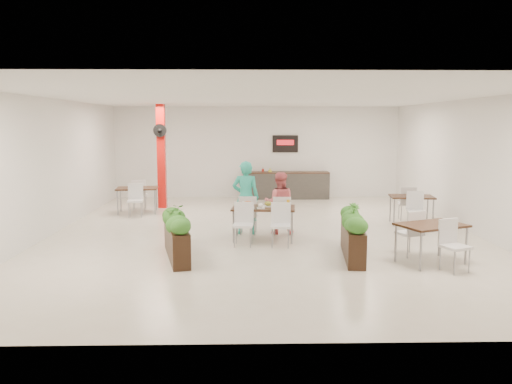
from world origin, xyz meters
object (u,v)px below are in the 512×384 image
at_px(planter_left, 176,232).
at_px(planter_right, 353,232).
at_px(side_table_a, 137,192).
at_px(main_table, 263,212).
at_px(side_table_b, 412,201).
at_px(diner_woman, 279,203).
at_px(diner_man, 246,198).
at_px(red_column, 161,155).
at_px(service_counter, 286,185).
at_px(side_table_c, 431,231).

distance_m(planter_left, planter_right, 3.46).
xyz_separation_m(planter_left, side_table_a, (-1.82, 4.99, 0.11)).
distance_m(main_table, side_table_b, 4.26).
bearing_deg(diner_woman, side_table_b, -158.03).
relative_size(main_table, diner_man, 1.00).
relative_size(red_column, side_table_a, 1.93).
bearing_deg(service_counter, main_table, -99.18).
distance_m(diner_woman, planter_right, 2.52).
bearing_deg(planter_right, diner_man, 134.38).
distance_m(planter_right, side_table_b, 3.87).
bearing_deg(planter_left, red_column, 101.86).
bearing_deg(side_table_c, planter_right, 138.85).
relative_size(red_column, diner_man, 1.84).
relative_size(planter_right, side_table_a, 1.23).
height_order(side_table_b, side_table_c, same).
bearing_deg(service_counter, planter_left, -109.62).
bearing_deg(side_table_b, main_table, -149.66).
xyz_separation_m(planter_right, side_table_c, (1.37, -0.47, 0.12)).
xyz_separation_m(service_counter, diner_woman, (-0.60, -5.63, 0.25)).
relative_size(red_column, planter_right, 1.57).
relative_size(diner_man, side_table_a, 1.05).
bearing_deg(main_table, red_column, 124.04).
relative_size(planter_left, side_table_b, 1.20).
height_order(planter_left, side_table_b, planter_left).
height_order(diner_woman, side_table_b, diner_woman).
xyz_separation_m(service_counter, side_table_c, (2.07, -8.24, 0.13)).
bearing_deg(side_table_a, planter_right, -49.91).
bearing_deg(planter_left, planter_right, -0.39).
bearing_deg(planter_right, side_table_b, 55.08).
bearing_deg(side_table_c, service_counter, 81.75).
distance_m(service_counter, planter_right, 7.80).
bearing_deg(side_table_b, diner_man, -159.47).
bearing_deg(side_table_a, side_table_c, -45.88).
bearing_deg(diner_man, side_table_c, 148.76).
bearing_deg(diner_man, planter_left, 63.11).
relative_size(red_column, planter_left, 1.60).
bearing_deg(diner_man, main_table, 126.53).
height_order(planter_right, side_table_b, planter_right).
bearing_deg(planter_right, main_table, 138.89).
distance_m(diner_woman, side_table_b, 3.66).
bearing_deg(planter_right, service_counter, 95.10).
height_order(service_counter, side_table_a, service_counter).
xyz_separation_m(planter_left, planter_right, (3.46, -0.02, -0.01)).
height_order(diner_woman, planter_right, diner_woman).
height_order(side_table_a, side_table_c, same).
bearing_deg(service_counter, side_table_c, -75.92).
xyz_separation_m(side_table_b, side_table_c, (-0.84, -3.64, 0.00)).
bearing_deg(main_table, planter_left, -139.97).
bearing_deg(side_table_c, main_table, 125.23).
bearing_deg(side_table_b, red_column, 165.54).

